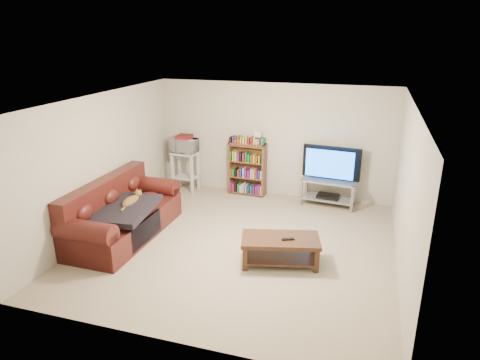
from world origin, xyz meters
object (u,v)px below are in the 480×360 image
(coffee_table, at_px, (280,246))
(tv_stand, at_px, (329,188))
(sofa, at_px, (121,217))
(bookshelf, at_px, (247,168))

(coffee_table, xyz_separation_m, tv_stand, (0.45, 2.58, 0.07))
(sofa, xyz_separation_m, coffee_table, (2.85, -0.14, -0.05))
(sofa, bearing_deg, tv_stand, 37.40)
(tv_stand, bearing_deg, sofa, -137.68)
(tv_stand, height_order, bookshelf, bookshelf)
(coffee_table, distance_m, tv_stand, 2.62)
(sofa, bearing_deg, coffee_table, -1.94)
(coffee_table, relative_size, bookshelf, 1.11)
(sofa, relative_size, bookshelf, 2.03)
(sofa, distance_m, coffee_table, 2.85)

